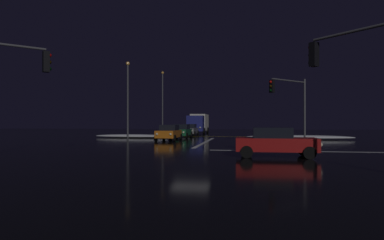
{
  "coord_description": "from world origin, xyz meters",
  "views": [
    {
      "loc": [
        3.57,
        -21.59,
        1.87
      ],
      "look_at": [
        -1.84,
        12.07,
        2.06
      ],
      "focal_mm": 30.7,
      "sensor_mm": 36.0,
      "label": 1
    }
  ],
  "objects_px": {
    "box_truck": "(199,123)",
    "traffic_signal_sw": "(1,77)",
    "sedan_red_crossing": "(275,142)",
    "streetlamp_left_far": "(163,98)",
    "streetlamp_left_near": "(128,94)",
    "sedan_orange": "(169,133)",
    "traffic_signal_se": "(354,70)",
    "sedan_green": "(181,131)",
    "traffic_signal_ne": "(291,97)",
    "sedan_gray": "(190,130)"
  },
  "relations": [
    {
      "from": "sedan_red_crossing",
      "to": "traffic_signal_se",
      "type": "xyz_separation_m",
      "value": [
        2.66,
        -4.22,
        3.13
      ]
    },
    {
      "from": "streetlamp_left_near",
      "to": "streetlamp_left_far",
      "type": "height_order",
      "value": "streetlamp_left_far"
    },
    {
      "from": "box_truck",
      "to": "streetlamp_left_near",
      "type": "height_order",
      "value": "streetlamp_left_near"
    },
    {
      "from": "traffic_signal_sw",
      "to": "streetlamp_left_near",
      "type": "distance_m",
      "value": 21.93
    },
    {
      "from": "sedan_orange",
      "to": "sedan_red_crossing",
      "type": "height_order",
      "value": "same"
    },
    {
      "from": "sedan_gray",
      "to": "traffic_signal_ne",
      "type": "distance_m",
      "value": 18.54
    },
    {
      "from": "box_truck",
      "to": "traffic_signal_ne",
      "type": "height_order",
      "value": "traffic_signal_ne"
    },
    {
      "from": "streetlamp_left_near",
      "to": "traffic_signal_se",
      "type": "bearing_deg",
      "value": -51.53
    },
    {
      "from": "traffic_signal_sw",
      "to": "sedan_red_crossing",
      "type": "bearing_deg",
      "value": 17.71
    },
    {
      "from": "traffic_signal_ne",
      "to": "sedan_green",
      "type": "bearing_deg",
      "value": 143.46
    },
    {
      "from": "sedan_orange",
      "to": "traffic_signal_sw",
      "type": "relative_size",
      "value": 0.74
    },
    {
      "from": "box_truck",
      "to": "sedan_red_crossing",
      "type": "relative_size",
      "value": 1.91
    },
    {
      "from": "box_truck",
      "to": "streetlamp_left_near",
      "type": "distance_m",
      "value": 17.23
    },
    {
      "from": "sedan_gray",
      "to": "streetlamp_left_near",
      "type": "relative_size",
      "value": 0.5
    },
    {
      "from": "sedan_green",
      "to": "sedan_gray",
      "type": "height_order",
      "value": "same"
    },
    {
      "from": "sedan_gray",
      "to": "traffic_signal_se",
      "type": "bearing_deg",
      "value": -68.71
    },
    {
      "from": "traffic_signal_se",
      "to": "box_truck",
      "type": "bearing_deg",
      "value": 106.95
    },
    {
      "from": "sedan_red_crossing",
      "to": "streetlamp_left_far",
      "type": "height_order",
      "value": "streetlamp_left_far"
    },
    {
      "from": "streetlamp_left_near",
      "to": "streetlamp_left_far",
      "type": "bearing_deg",
      "value": 90.0
    },
    {
      "from": "sedan_green",
      "to": "streetlamp_left_far",
      "type": "distance_m",
      "value": 16.24
    },
    {
      "from": "traffic_signal_sw",
      "to": "traffic_signal_ne",
      "type": "height_order",
      "value": "traffic_signal_sw"
    },
    {
      "from": "traffic_signal_sw",
      "to": "streetlamp_left_far",
      "type": "relative_size",
      "value": 0.58
    },
    {
      "from": "sedan_gray",
      "to": "traffic_signal_sw",
      "type": "height_order",
      "value": "traffic_signal_sw"
    },
    {
      "from": "box_truck",
      "to": "streetlamp_left_far",
      "type": "bearing_deg",
      "value": 178.47
    },
    {
      "from": "sedan_green",
      "to": "traffic_signal_sw",
      "type": "height_order",
      "value": "traffic_signal_sw"
    },
    {
      "from": "sedan_orange",
      "to": "streetlamp_left_near",
      "type": "xyz_separation_m",
      "value": [
        -5.7,
        3.84,
        4.24
      ]
    },
    {
      "from": "streetlamp_left_far",
      "to": "traffic_signal_sw",
      "type": "bearing_deg",
      "value": -87.28
    },
    {
      "from": "traffic_signal_se",
      "to": "traffic_signal_ne",
      "type": "bearing_deg",
      "value": 91.37
    },
    {
      "from": "streetlamp_left_near",
      "to": "sedan_green",
      "type": "bearing_deg",
      "value": 15.95
    },
    {
      "from": "traffic_signal_sw",
      "to": "box_truck",
      "type": "bearing_deg",
      "value": 83.78
    },
    {
      "from": "sedan_red_crossing",
      "to": "streetlamp_left_near",
      "type": "bearing_deg",
      "value": 129.81
    },
    {
      "from": "sedan_red_crossing",
      "to": "sedan_green",
      "type": "bearing_deg",
      "value": 114.57
    },
    {
      "from": "traffic_signal_sw",
      "to": "streetlamp_left_near",
      "type": "height_order",
      "value": "streetlamp_left_near"
    },
    {
      "from": "box_truck",
      "to": "traffic_signal_sw",
      "type": "xyz_separation_m",
      "value": [
        -4.11,
        -37.67,
        2.3
      ]
    },
    {
      "from": "sedan_gray",
      "to": "streetlamp_left_far",
      "type": "relative_size",
      "value": 0.43
    },
    {
      "from": "sedan_green",
      "to": "streetlamp_left_near",
      "type": "height_order",
      "value": "streetlamp_left_near"
    },
    {
      "from": "sedan_green",
      "to": "box_truck",
      "type": "xyz_separation_m",
      "value": [
        0.02,
        14.16,
        0.91
      ]
    },
    {
      "from": "sedan_gray",
      "to": "box_truck",
      "type": "bearing_deg",
      "value": 89.39
    },
    {
      "from": "box_truck",
      "to": "streetlamp_left_near",
      "type": "bearing_deg",
      "value": -110.45
    },
    {
      "from": "streetlamp_left_far",
      "to": "traffic_signal_se",
      "type": "bearing_deg",
      "value": -65.33
    },
    {
      "from": "sedan_red_crossing",
      "to": "traffic_signal_se",
      "type": "bearing_deg",
      "value": -57.71
    },
    {
      "from": "sedan_green",
      "to": "sedan_gray",
      "type": "bearing_deg",
      "value": 90.6
    },
    {
      "from": "streetlamp_left_near",
      "to": "traffic_signal_ne",
      "type": "bearing_deg",
      "value": -21.13
    },
    {
      "from": "box_truck",
      "to": "traffic_signal_sw",
      "type": "relative_size",
      "value": 1.42
    },
    {
      "from": "box_truck",
      "to": "traffic_signal_se",
      "type": "height_order",
      "value": "traffic_signal_se"
    },
    {
      "from": "traffic_signal_sw",
      "to": "streetlamp_left_far",
      "type": "xyz_separation_m",
      "value": [
        -1.8,
        37.83,
        1.71
      ]
    },
    {
      "from": "sedan_green",
      "to": "box_truck",
      "type": "bearing_deg",
      "value": 89.92
    },
    {
      "from": "traffic_signal_se",
      "to": "sedan_green",
      "type": "bearing_deg",
      "value": 116.03
    },
    {
      "from": "sedan_orange",
      "to": "traffic_signal_se",
      "type": "bearing_deg",
      "value": -57.06
    },
    {
      "from": "sedan_gray",
      "to": "sedan_red_crossing",
      "type": "relative_size",
      "value": 1.0
    }
  ]
}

